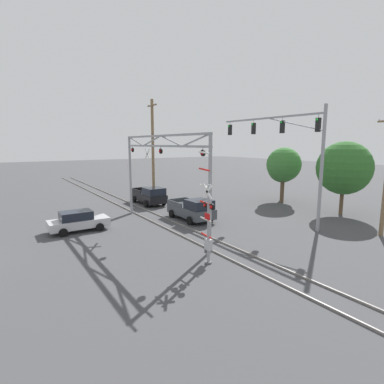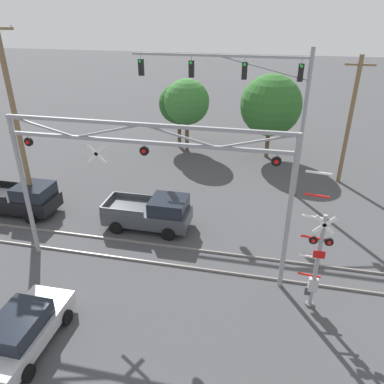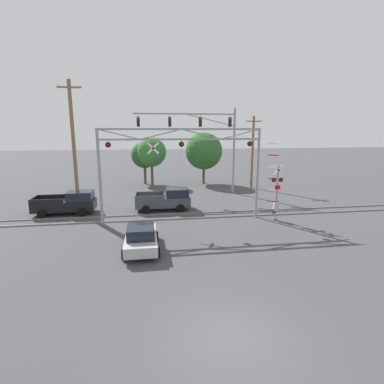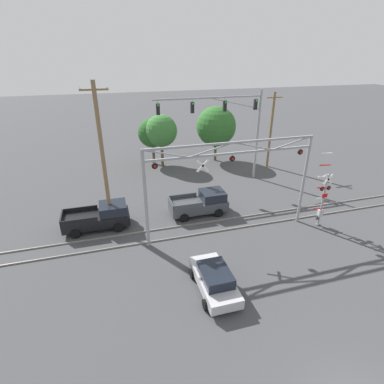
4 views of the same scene
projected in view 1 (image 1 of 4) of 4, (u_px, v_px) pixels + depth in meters
rail_track_near at (165, 228)px, 22.34m from camera, size 80.00×0.08×0.10m
rail_track_far at (182, 225)px, 23.12m from camera, size 80.00×0.08×0.10m
crossing_gantry at (161, 162)px, 21.41m from camera, size 11.93×0.26×6.89m
crossing_signal_mast at (208, 224)px, 15.55m from camera, size 1.36×0.35×5.90m
traffic_signal_span at (292, 144)px, 22.86m from camera, size 10.51×0.39×8.95m
pickup_truck_lead at (192, 209)px, 24.71m from camera, size 4.64×2.23×1.86m
pickup_truck_following at (150, 196)px, 31.26m from camera, size 4.82×2.23×1.86m
sedan_waiting at (78, 221)px, 21.66m from camera, size 2.04×4.14×1.47m
utility_pole_left at (153, 152)px, 29.95m from camera, size 1.80×0.28×10.57m
background_tree_beyond_span at (344, 168)px, 26.17m from camera, size 4.66×4.66×6.49m
background_tree_far_left_verge at (283, 168)px, 32.83m from camera, size 3.30×3.30×5.35m
background_tree_far_right_verge at (284, 165)px, 31.56m from camera, size 3.60×3.60×5.89m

